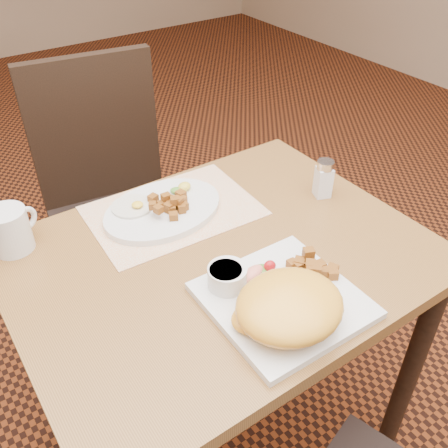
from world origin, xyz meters
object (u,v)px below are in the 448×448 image
Objects in this scene: chair_far at (112,193)px; coffee_mug at (10,230)px; plate_square at (283,300)px; salt_shaker at (324,178)px; plate_oval at (163,210)px; table at (222,289)px.

chair_far is 0.60m from coffee_mug.
coffee_mug is (-0.38, 0.47, 0.04)m from plate_square.
chair_far reaches higher than coffee_mug.
salt_shaker is at bearing -18.19° from coffee_mug.
chair_far is 0.52m from plate_oval.
table is 3.21× the size of plate_square.
salt_shaker is 0.75m from coffee_mug.
plate_oval reaches higher than plate_square.
plate_square is at bearing 98.07° from chair_far.
plate_square is at bearing -85.77° from table.
table is 2.96× the size of plate_oval.
plate_oval is (-0.04, -0.46, 0.22)m from chair_far.
chair_far is 3.19× the size of plate_oval.
chair_far is 8.43× the size of coffee_mug.
salt_shaker is (0.37, -0.16, 0.04)m from plate_oval.
salt_shaker is (0.33, -0.62, 0.26)m from chair_far.
table is at bearing -172.51° from salt_shaker.
coffee_mug reaches higher than plate_square.
plate_square reaches higher than table.
plate_oval is (-0.05, 0.40, 0.00)m from plate_square.
plate_oval is at bearing -12.24° from coffee_mug.
table is 7.82× the size of coffee_mug.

